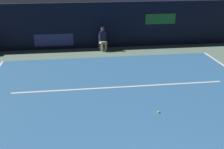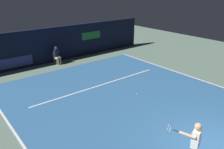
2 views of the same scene
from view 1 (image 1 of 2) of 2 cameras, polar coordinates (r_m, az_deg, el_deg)
The scene contains 6 objects.
ground_plane at distance 9.28m, azimuth 3.92°, elevation -7.99°, with size 32.85×32.85×0.00m, color slate.
court_surface at distance 9.28m, azimuth 3.92°, elevation -7.95°, with size 10.83×12.12×0.01m, color #336699.
line_service at distance 11.13m, azimuth 1.75°, elevation -2.58°, with size 8.45×0.10×0.01m, color white.
back_wall at distance 16.39m, azimuth -1.67°, elevation 10.07°, with size 16.54×0.33×2.60m.
line_judge_on_chair at distance 15.77m, azimuth -1.87°, elevation 7.32°, with size 0.48×0.56×1.32m.
tennis_ball at distance 9.39m, azimuth 9.50°, elevation -7.56°, with size 0.07×0.07×0.07m, color #CCE033.
Camera 1 is at (-1.71, -2.83, 4.58)m, focal length 44.75 mm.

